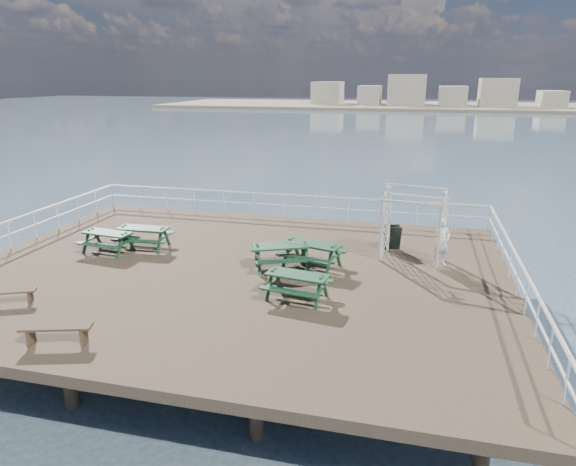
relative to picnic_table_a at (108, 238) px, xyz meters
The scene contains 13 objects.
ground 5.14m from the picnic_table_a, ahead, with size 18.00×14.00×0.30m, color brown.
sea_backdrop 134.68m from the picnic_table_a, 82.49° to the left, with size 300.00×300.00×9.20m.
railing 5.39m from the picnic_table_a, 22.12° to the left, with size 17.77×13.76×1.10m.
picnic_table_a is the anchor object (origin of this frame).
picnic_table_b 7.57m from the picnic_table_a, ahead, with size 2.32×2.06×0.95m.
picnic_table_c 6.61m from the picnic_table_a, ahead, with size 2.39×2.21×0.94m.
picnic_table_d 1.28m from the picnic_table_a, 36.41° to the left, with size 1.93×1.58×0.91m.
picnic_table_e 8.03m from the picnic_table_a, 17.07° to the right, with size 1.99×1.70×0.87m.
flat_bench_near 6.88m from the picnic_table_a, 67.27° to the right, with size 1.72×0.87×0.48m.
flat_bench_far 4.68m from the picnic_table_a, 92.04° to the right, with size 1.42×0.88×0.41m.
trellis_arbor 11.00m from the picnic_table_a, ahead, with size 2.33×1.56×2.66m.
sandwich_board 10.52m from the picnic_table_a, 15.67° to the left, with size 0.66×0.57×0.93m.
person 11.91m from the picnic_table_a, ahead, with size 0.61×0.40×1.67m, color white.
Camera 1 is at (5.70, -15.22, 6.21)m, focal length 32.00 mm.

